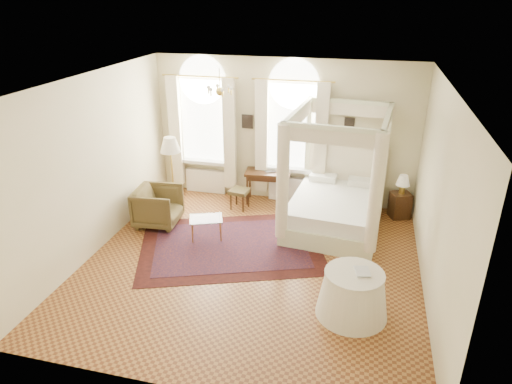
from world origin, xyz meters
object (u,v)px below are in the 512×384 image
coffee_table (206,220)px  stool (240,193)px  floor_lamp (170,149)px  writing_desk (268,176)px  armchair (158,206)px  canopy_bed (335,203)px  nightstand (400,205)px  side_table (353,294)px

coffee_table → stool: bearing=79.4°
coffee_table → floor_lamp: 1.87m
stool → floor_lamp: (-1.41, -0.46, 1.09)m
writing_desk → stool: writing_desk is taller
stool → armchair: bearing=-141.8°
canopy_bed → nightstand: canopy_bed is taller
armchair → floor_lamp: (0.06, 0.70, 1.07)m
side_table → coffee_table: bearing=150.1°
armchair → side_table: 4.64m
floor_lamp → side_table: 5.05m
writing_desk → side_table: writing_desk is taller
nightstand → writing_desk: (-3.00, 0.07, 0.38)m
nightstand → stool: bearing=-173.1°
stool → side_table: (2.70, -3.19, -0.02)m
canopy_bed → coffee_table: size_ratio=3.27×
armchair → side_table: armchair is taller
canopy_bed → coffee_table: 2.67m
floor_lamp → coffee_table: bearing=-42.2°
coffee_table → nightstand: bearing=26.5°
canopy_bed → side_table: size_ratio=2.27×
floor_lamp → armchair: bearing=-95.3°
canopy_bed → armchair: size_ratio=2.76×
writing_desk → armchair: 2.62m
stool → armchair: 1.87m
writing_desk → floor_lamp: floor_lamp is taller
canopy_bed → floor_lamp: canopy_bed is taller
armchair → coffee_table: (1.19, -0.33, -0.02)m
canopy_bed → floor_lamp: 3.70m
writing_desk → stool: bearing=-137.9°
nightstand → floor_lamp: (-4.95, -0.89, 1.19)m
canopy_bed → armchair: (-3.65, -0.71, -0.16)m
nightstand → armchair: armchair is taller
coffee_table → side_table: bearing=-29.9°
canopy_bed → armchair: bearing=-168.9°
coffee_table → floor_lamp: (-1.13, 1.02, 1.08)m
stool → writing_desk: bearing=42.1°
writing_desk → side_table: bearing=-59.7°
writing_desk → coffee_table: size_ratio=1.41×
canopy_bed → coffee_table: (-2.46, -1.04, -0.17)m
nightstand → writing_desk: writing_desk is taller
stool → armchair: (-1.47, -1.16, 0.02)m
canopy_bed → side_table: canopy_bed is taller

